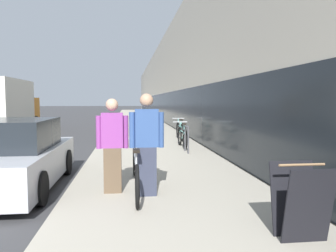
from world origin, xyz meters
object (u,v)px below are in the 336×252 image
person_bystander (112,145)px  parked_sedan_curbside (14,157)px  tandem_bicycle (136,170)px  cruiser_bike_middle (180,131)px  sandwich_board_sign (301,201)px  moving_truck (3,107)px  bike_rack_hoop (187,136)px  person_rider (147,144)px  cruiser_bike_nearest (182,137)px

person_bystander → parked_sedan_curbside: person_bystander is taller
tandem_bicycle → cruiser_bike_middle: cruiser_bike_middle is taller
sandwich_board_sign → cruiser_bike_middle: bearing=89.2°
sandwich_board_sign → moving_truck: bearing=119.9°
bike_rack_hoop → moving_truck: 12.19m
person_rider → moving_truck: bearing=118.1°
cruiser_bike_nearest → cruiser_bike_middle: 2.28m
person_rider → person_bystander: bearing=157.4°
cruiser_bike_nearest → cruiser_bike_middle: size_ratio=1.02×
person_bystander → moving_truck: size_ratio=0.27×
person_bystander → cruiser_bike_nearest: size_ratio=0.91×
bike_rack_hoop → cruiser_bike_nearest: bearing=87.9°
bike_rack_hoop → cruiser_bike_nearest: cruiser_bike_nearest is taller
bike_rack_hoop → sandwich_board_sign: size_ratio=0.94×
tandem_bicycle → person_rider: 0.66m
tandem_bicycle → cruiser_bike_nearest: (1.74, 5.24, 0.00)m
parked_sedan_curbside → tandem_bicycle: bearing=-20.7°
cruiser_bike_middle → parked_sedan_curbside: bearing=-124.0°
person_bystander → cruiser_bike_nearest: person_bystander is taller
person_bystander → sandwich_board_sign: bearing=-44.9°
tandem_bicycle → moving_truck: size_ratio=0.46×
cruiser_bike_middle → sandwich_board_sign: size_ratio=1.99×
tandem_bicycle → cruiser_bike_nearest: 5.53m
person_rider → parked_sedan_curbside: person_rider is taller
tandem_bicycle → cruiser_bike_middle: 7.77m
cruiser_bike_middle → cruiser_bike_nearest: bearing=-97.0°
cruiser_bike_nearest → moving_truck: moving_truck is taller
person_rider → bike_rack_hoop: (1.51, 4.52, -0.37)m
tandem_bicycle → parked_sedan_curbside: size_ratio=0.71×
person_rider → person_bystander: size_ratio=1.05×
person_bystander → sandwich_board_sign: person_bystander is taller
cruiser_bike_nearest → moving_truck: (-8.60, 7.55, 0.94)m
bike_rack_hoop → parked_sedan_curbside: (-4.13, -3.22, -0.03)m
bike_rack_hoop → parked_sedan_curbside: 5.24m
moving_truck → cruiser_bike_nearest: bearing=-41.3°
tandem_bicycle → person_rider: size_ratio=1.63×
parked_sedan_curbside → cruiser_bike_middle: bearing=56.0°
cruiser_bike_middle → sandwich_board_sign: 9.91m
tandem_bicycle → sandwich_board_sign: bearing=-52.0°
sandwich_board_sign → person_bystander: bearing=135.1°
tandem_bicycle → cruiser_bike_nearest: bearing=71.6°
tandem_bicycle → person_bystander: 0.63m
cruiser_bike_nearest → moving_truck: 11.48m
person_bystander → parked_sedan_curbside: (-2.02, 1.05, -0.35)m
cruiser_bike_nearest → sandwich_board_sign: 7.65m
person_rider → bike_rack_hoop: size_ratio=2.07×
sandwich_board_sign → person_rider: bearing=129.8°
person_rider → tandem_bicycle: bearing=116.4°
parked_sedan_curbside → moving_truck: (-4.42, 11.87, 0.83)m
bike_rack_hoop → moving_truck: (-8.55, 8.65, 0.80)m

